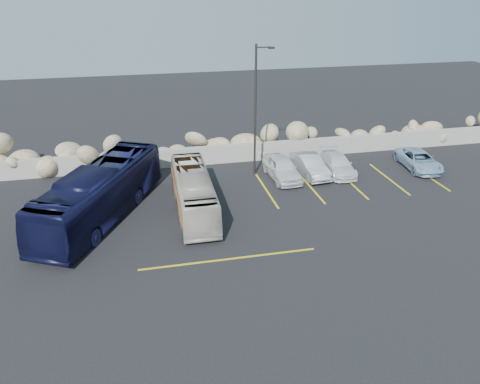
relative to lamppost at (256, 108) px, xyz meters
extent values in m
plane|color=black|center=(-2.56, -9.50, -4.30)|extent=(90.00, 90.00, 0.00)
cube|color=gray|center=(-2.56, 2.50, -3.70)|extent=(60.00, 0.40, 1.20)
cube|color=gold|center=(-5.06, -2.50, -4.29)|extent=(0.12, 5.00, 0.01)
cube|color=gold|center=(0.04, -2.50, -4.29)|extent=(0.12, 5.00, 0.01)
cube|color=gold|center=(2.74, -2.50, -4.29)|extent=(0.12, 5.00, 0.01)
cube|color=gold|center=(5.34, -2.50, -4.29)|extent=(0.12, 5.00, 0.01)
cube|color=gold|center=(7.94, -2.50, -4.29)|extent=(0.12, 5.00, 0.01)
cube|color=gold|center=(10.54, -2.50, -4.29)|extent=(0.12, 5.00, 0.01)
cube|color=gold|center=(-3.56, -9.30, -4.29)|extent=(8.00, 0.12, 0.01)
cylinder|color=#2D2A28|center=(-0.06, 0.00, -0.30)|extent=(0.14, 0.14, 8.00)
cylinder|color=#2D2A28|center=(0.39, 0.00, 3.50)|extent=(0.90, 0.08, 0.08)
cube|color=#2D2A28|center=(0.84, 0.00, 3.45)|extent=(0.35, 0.18, 0.12)
imported|color=beige|center=(-4.44, -4.17, -3.22)|extent=(1.91, 7.71, 2.14)
imported|color=black|center=(-9.20, -3.99, -2.90)|extent=(6.59, 10.01, 2.79)
imported|color=silver|center=(1.46, -0.97, -3.62)|extent=(1.81, 4.05, 1.35)
imported|color=#B8B8BE|center=(3.33, -0.83, -3.66)|extent=(1.61, 3.91, 1.26)
imported|color=silver|center=(5.19, -0.85, -3.73)|extent=(1.88, 4.03, 1.14)
imported|color=#90B0CC|center=(10.67, -1.32, -3.73)|extent=(2.24, 4.22, 1.13)
camera|label=1|loc=(-6.89, -26.64, 7.17)|focal=35.00mm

